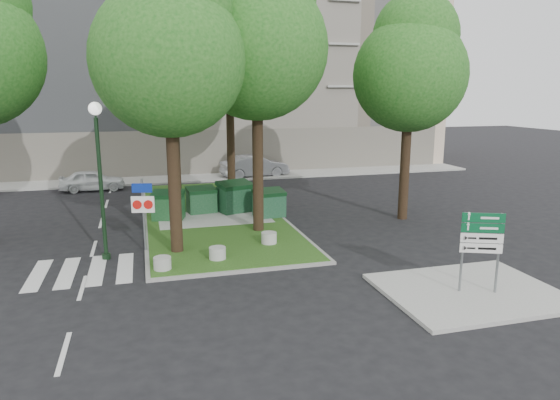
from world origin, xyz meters
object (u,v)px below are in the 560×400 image
object	(u,v)px
tree_median_near_right	(259,34)
car_silver	(255,166)
dumpster_a	(168,205)
bollard_right	(269,238)
bollard_mid	(217,253)
tree_street_right	(411,64)
car_white	(92,180)
street_lamp	(99,163)
traffic_sign_pole	(143,206)
dumpster_d	(269,203)
litter_bin	(260,196)
bollard_left	(162,263)
tree_median_near_left	(171,45)
directional_sign	(481,240)
dumpster_b	(201,200)
dumpster_c	(235,197)
tree_median_far	(230,43)

from	to	relation	value
tree_median_near_right	car_silver	distance (m)	15.67
dumpster_a	bollard_right	world-z (taller)	dumpster_a
bollard_right	bollard_mid	xyz separation A→B (m)	(-2.17, -1.30, -0.00)
tree_street_right	car_white	xyz separation A→B (m)	(-14.60, 10.97, -6.35)
street_lamp	traffic_sign_pole	distance (m)	2.18
dumpster_a	dumpster_d	xyz separation A→B (m)	(4.53, -0.74, -0.01)
tree_median_near_right	car_white	size ratio (longest dim) A/B	3.10
tree_street_right	car_white	bearing A→B (deg)	143.06
dumpster_a	dumpster_d	distance (m)	4.59
tree_street_right	dumpster_d	distance (m)	8.86
dumpster_d	litter_bin	world-z (taller)	dumpster_d
bollard_left	street_lamp	size ratio (longest dim) A/B	0.10
tree_median_near_left	dumpster_d	size ratio (longest dim) A/B	7.03
bollard_mid	directional_sign	size ratio (longest dim) A/B	0.25
dumpster_b	directional_sign	xyz separation A→B (m)	(6.52, -11.92, 0.95)
dumpster_c	bollard_right	world-z (taller)	dumpster_c
tree_street_right	bollard_right	size ratio (longest dim) A/B	17.16
bollard_mid	directional_sign	distance (m)	8.50
dumpster_d	car_white	size ratio (longest dim) A/B	0.40
dumpster_b	car_white	distance (m)	9.59
tree_median_near_left	litter_bin	distance (m)	10.66
dumpster_a	car_silver	bearing A→B (deg)	74.04
car_white	car_silver	world-z (taller)	car_silver
bollard_left	directional_sign	bearing A→B (deg)	-26.65
street_lamp	dumpster_c	bearing A→B (deg)	43.62
traffic_sign_pole	tree_median_far	bearing A→B (deg)	74.36
tree_street_right	litter_bin	world-z (taller)	tree_street_right
dumpster_d	directional_sign	size ratio (longest dim) A/B	0.64
car_white	traffic_sign_pole	bearing A→B (deg)	-170.32
traffic_sign_pole	tree_median_near_left	bearing A→B (deg)	-7.53
tree_street_right	car_silver	distance (m)	15.11
dumpster_c	street_lamp	xyz separation A→B (m)	(-5.63, -5.37, 2.59)
tree_median_near_left	dumpster_b	distance (m)	8.82
tree_median_far	traffic_sign_pole	size ratio (longest dim) A/B	4.34
dumpster_d	car_silver	world-z (taller)	car_silver
dumpster_a	car_silver	distance (m)	12.60
car_silver	bollard_right	bearing A→B (deg)	161.33
dumpster_c	car_silver	size ratio (longest dim) A/B	0.40
tree_median_far	litter_bin	xyz separation A→B (m)	(0.91, -2.72, -7.81)
dumpster_b	bollard_left	world-z (taller)	dumpster_b
tree_median_far	car_white	bearing A→B (deg)	152.99
dumpster_b	car_silver	xyz separation A→B (m)	(4.84, 9.95, 0.04)
bollard_right	bollard_mid	world-z (taller)	bollard_right
dumpster_b	directional_sign	size ratio (longest dim) A/B	0.63
street_lamp	traffic_sign_pole	size ratio (longest dim) A/B	1.98
bollard_left	traffic_sign_pole	xyz separation A→B (m)	(-0.51, 2.32, 1.44)
tree_median_far	traffic_sign_pole	distance (m)	12.21
traffic_sign_pole	bollard_mid	bearing A→B (deg)	-23.85
bollard_left	traffic_sign_pole	size ratio (longest dim) A/B	0.21
dumpster_d	car_white	bearing A→B (deg)	125.60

